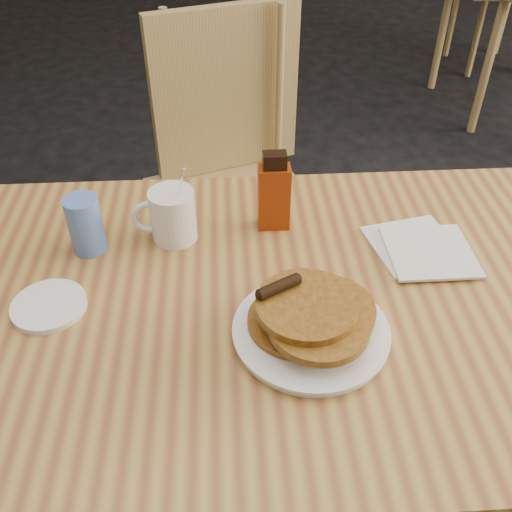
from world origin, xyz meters
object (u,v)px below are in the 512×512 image
Objects in this scene: syrup_bottle at (274,194)px; main_table at (275,311)px; pancake_plate at (311,323)px; coffee_mug at (171,215)px; chair_main_far at (231,155)px; blue_tumbler at (85,225)px.

main_table is at bearing -94.00° from syrup_bottle.
pancake_plate is 0.39m from coffee_mug.
coffee_mug is 0.99× the size of syrup_bottle.
chair_main_far is (-0.01, 0.77, -0.10)m from main_table.
coffee_mug reaches higher than pancake_plate.
coffee_mug is at bearing 126.00° from pancake_plate.
pancake_plate is at bearing -67.58° from main_table.
blue_tumbler is (-0.17, -0.02, 0.00)m from coffee_mug.
pancake_plate is 2.23× the size of blue_tumbler.
syrup_bottle is (-0.01, 0.32, 0.05)m from pancake_plate.
coffee_mug reaches higher than blue_tumbler.
pancake_plate is 1.54× the size of syrup_bottle.
blue_tumbler is (-0.35, 0.19, 0.10)m from main_table.
pancake_plate is 0.33m from syrup_bottle.
chair_main_far reaches higher than pancake_plate.
pancake_plate is at bearing -69.21° from coffee_mug.
chair_main_far is at bearing 57.58° from coffee_mug.
chair_main_far is 0.71m from blue_tumbler.
chair_main_far reaches higher than blue_tumbler.
chair_main_far is at bearing 97.97° from syrup_bottle.
main_table is 0.25m from syrup_bottle.
main_table is 11.30× the size of blue_tumbler.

